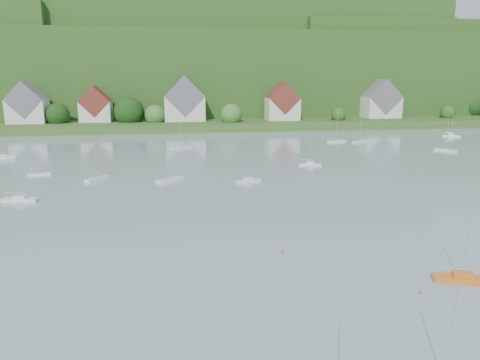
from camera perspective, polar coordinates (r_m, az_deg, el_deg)
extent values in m
cube|color=#2C4D1C|center=(195.63, -8.60, 7.43)|extent=(600.00, 60.00, 3.00)
cube|color=#1B3C13|center=(269.71, -8.65, 12.89)|extent=(620.00, 160.00, 40.00)
cube|color=#1B3C13|center=(264.94, -6.48, 14.69)|extent=(240.00, 130.00, 60.00)
cube|color=#1B3C13|center=(295.62, 24.92, 12.25)|extent=(200.00, 110.00, 48.00)
sphere|color=black|center=(237.14, 27.74, 8.25)|extent=(10.46, 10.46, 10.46)
sphere|color=#1E4615|center=(214.71, 25.13, 7.81)|extent=(6.45, 6.45, 6.45)
sphere|color=#346625|center=(179.40, -10.87, 8.18)|extent=(8.19, 8.19, 8.19)
sphere|color=#346625|center=(189.22, -24.73, 7.30)|extent=(6.49, 6.49, 6.49)
sphere|color=#346625|center=(192.62, 5.57, 9.06)|extent=(12.16, 12.16, 12.16)
sphere|color=#346625|center=(176.53, -1.13, 8.39)|extent=(8.73, 8.73, 8.73)
sphere|color=black|center=(186.80, -22.38, 7.73)|extent=(9.32, 9.32, 9.32)
sphere|color=#1E4615|center=(188.99, 12.57, 8.15)|extent=(6.24, 6.24, 6.24)
sphere|color=black|center=(209.08, 16.95, 8.52)|extent=(8.16, 8.16, 8.16)
sphere|color=black|center=(182.54, -14.09, 8.48)|extent=(11.92, 11.92, 11.92)
sphere|color=#1E4615|center=(273.63, -27.83, 18.28)|extent=(10.29, 10.29, 10.29)
sphere|color=black|center=(257.69, -25.16, 18.82)|extent=(7.18, 7.18, 7.18)
sphere|color=#1E4615|center=(255.69, 0.58, 22.09)|extent=(12.83, 12.83, 12.83)
sphere|color=#1E4615|center=(277.23, -8.70, 21.24)|extent=(12.73, 12.73, 12.73)
sphere|color=#1E4615|center=(255.86, 11.49, 21.78)|extent=(11.50, 11.50, 11.50)
sphere|color=#1E4615|center=(278.86, 4.55, 21.37)|extent=(14.65, 14.65, 14.65)
sphere|color=#1E4615|center=(264.22, 19.86, 20.95)|extent=(9.76, 9.76, 9.76)
sphere|color=#346625|center=(276.16, -19.44, 20.51)|extent=(7.07, 7.07, 7.07)
sphere|color=#346625|center=(265.94, -14.26, 21.34)|extent=(12.24, 12.24, 12.24)
sphere|color=#346625|center=(265.96, 18.39, 20.97)|extent=(9.00, 9.00, 9.00)
sphere|color=#1E4615|center=(274.26, 14.21, 20.92)|extent=(8.03, 8.03, 8.03)
sphere|color=#346625|center=(308.76, 27.76, 16.75)|extent=(9.52, 9.52, 9.52)
sphere|color=#346625|center=(273.09, 13.93, 18.69)|extent=(14.97, 14.97, 14.97)
sphere|color=#1E4615|center=(263.48, 9.48, 18.90)|extent=(9.78, 9.78, 9.78)
sphere|color=#1E4615|center=(277.27, 18.10, 18.24)|extent=(12.02, 12.02, 12.02)
sphere|color=black|center=(269.30, 23.58, 17.97)|extent=(11.57, 11.57, 11.57)
sphere|color=#1E4615|center=(250.22, 22.05, 18.60)|extent=(12.65, 12.65, 12.65)
sphere|color=#346625|center=(265.21, 25.38, 17.78)|extent=(8.28, 8.28, 8.28)
sphere|color=black|center=(308.88, 25.71, 16.89)|extent=(7.47, 7.47, 7.47)
sphere|color=#346625|center=(262.20, 14.58, 18.69)|extent=(9.48, 9.48, 9.48)
sphere|color=black|center=(326.15, 28.19, 15.34)|extent=(8.43, 8.43, 8.43)
sphere|color=#1E4615|center=(261.12, -18.06, 17.28)|extent=(12.01, 12.01, 12.01)
sphere|color=black|center=(274.22, 18.04, 17.16)|extent=(15.08, 15.08, 15.08)
sphere|color=#346625|center=(284.42, 14.67, 17.23)|extent=(15.99, 15.99, 15.99)
sphere|color=black|center=(267.90, -9.66, 17.73)|extent=(15.72, 15.72, 15.72)
sphere|color=#1E4615|center=(263.66, -6.34, 17.71)|extent=(10.54, 10.54, 10.54)
cube|color=beige|center=(190.81, -25.60, 7.98)|extent=(14.00, 10.00, 9.00)
cube|color=#5C5C64|center=(190.56, -25.74, 9.32)|extent=(14.00, 10.40, 14.00)
cube|color=beige|center=(186.92, -18.01, 8.38)|extent=(12.00, 9.00, 8.00)
cube|color=maroon|center=(186.67, -18.10, 9.60)|extent=(12.00, 9.36, 12.00)
cube|color=beige|center=(183.16, -7.11, 9.14)|extent=(16.00, 11.00, 10.00)
cube|color=#5C5C64|center=(182.89, -7.16, 10.70)|extent=(16.00, 11.44, 16.00)
cube|color=beige|center=(186.25, 5.46, 9.09)|extent=(13.00, 10.00, 9.00)
cube|color=maroon|center=(185.99, 5.49, 10.47)|extent=(13.00, 10.40, 13.00)
cube|color=beige|center=(205.10, 17.67, 8.91)|extent=(15.00, 10.00, 9.00)
cube|color=#5C5C64|center=(204.87, 17.75, 10.16)|extent=(15.00, 10.40, 15.00)
cylinder|color=silver|center=(27.74, 12.78, -21.65)|extent=(0.10, 0.10, 8.17)
cylinder|color=silver|center=(33.32, 25.57, -17.56)|extent=(0.10, 0.10, 7.10)
cube|color=#C7661C|center=(51.52, 26.67, -11.36)|extent=(5.92, 3.21, 0.57)
cube|color=#C7661C|center=(51.32, 26.74, -10.81)|extent=(2.24, 1.66, 0.50)
cylinder|color=silver|center=(50.14, 27.13, -7.33)|extent=(0.10, 0.10, 7.13)
cylinder|color=silver|center=(50.81, 25.88, -10.16)|extent=(3.02, 1.00, 0.08)
sphere|color=red|center=(47.55, 22.16, -13.35)|extent=(0.38, 0.38, 0.38)
sphere|color=red|center=(53.63, 5.46, -9.31)|extent=(0.39, 0.39, 0.39)
cube|color=silver|center=(172.00, 25.53, 5.13)|extent=(5.80, 4.08, 0.57)
cube|color=silver|center=(171.94, 25.55, 5.31)|extent=(2.29, 1.92, 0.50)
cylinder|color=silver|center=(171.59, 25.66, 6.40)|extent=(0.10, 0.10, 7.14)
cylinder|color=silver|center=(171.78, 25.29, 5.54)|extent=(2.82, 1.54, 0.08)
cube|color=silver|center=(89.99, -8.98, 0.04)|extent=(5.66, 5.03, 0.59)
cylinder|color=silver|center=(89.18, -9.08, 2.55)|extent=(0.10, 0.10, 7.42)
cylinder|color=silver|center=(89.20, -9.46, 0.70)|extent=(2.59, 2.12, 0.08)
cube|color=silver|center=(128.75, -28.21, 2.58)|extent=(6.70, 3.32, 0.65)
cube|color=silver|center=(128.66, -28.23, 2.83)|extent=(2.50, 1.77, 0.50)
cylinder|color=silver|center=(128.14, -28.42, 4.49)|extent=(0.10, 0.10, 8.06)
cube|color=silver|center=(145.90, 12.29, 4.90)|extent=(6.37, 3.42, 0.61)
cylinder|color=silver|center=(145.39, 12.37, 6.52)|extent=(0.10, 0.10, 7.67)
cylinder|color=silver|center=(145.19, 12.02, 5.36)|extent=(3.25, 1.06, 0.08)
cube|color=silver|center=(103.47, -24.38, 0.69)|extent=(4.81, 2.12, 0.46)
cylinder|color=silver|center=(102.90, -24.54, 2.40)|extent=(0.10, 0.10, 5.81)
cylinder|color=silver|center=(103.33, -24.82, 1.28)|extent=(2.53, 0.54, 0.08)
cube|color=silver|center=(94.13, -17.90, 0.13)|extent=(4.53, 5.44, 0.56)
cylinder|color=silver|center=(93.39, -18.06, 2.38)|extent=(0.10, 0.10, 6.98)
cylinder|color=silver|center=(93.31, -18.31, 0.73)|extent=(1.86, 2.54, 0.08)
cube|color=silver|center=(87.79, 1.06, -0.15)|extent=(5.32, 2.81, 0.51)
cube|color=silver|center=(87.68, 1.07, 0.17)|extent=(2.00, 1.46, 0.50)
cylinder|color=silver|center=(87.06, 1.07, 2.06)|extent=(0.10, 0.10, 6.41)
cylinder|color=silver|center=(87.22, 0.61, 0.54)|extent=(2.73, 0.86, 0.08)
cube|color=silver|center=(83.02, -26.42, -2.31)|extent=(6.04, 2.52, 0.59)
cube|color=silver|center=(82.89, -26.46, -1.94)|extent=(2.20, 1.45, 0.50)
cylinder|color=silver|center=(82.15, -26.70, 0.35)|extent=(0.10, 0.10, 7.32)
cylinder|color=silver|center=(83.15, -27.04, -1.50)|extent=(3.19, 0.57, 0.08)
cube|color=silver|center=(146.85, 15.17, 4.79)|extent=(5.78, 4.09, 0.57)
cylinder|color=silver|center=(146.37, 15.26, 6.28)|extent=(0.10, 0.10, 7.12)
cylinder|color=silver|center=(146.03, 14.99, 5.23)|extent=(2.80, 1.55, 0.08)
cube|color=silver|center=(137.84, 24.93, 3.51)|extent=(4.85, 5.89, 0.60)
cylinder|color=silver|center=(137.31, 25.09, 5.18)|extent=(0.10, 0.10, 7.52)
cylinder|color=silver|center=(138.00, 24.63, 4.06)|extent=(1.98, 2.75, 0.08)
cube|color=silver|center=(105.64, 9.00, 1.96)|extent=(5.36, 2.34, 0.52)
cube|color=silver|center=(105.54, 9.01, 2.23)|extent=(1.96, 1.32, 0.50)
cylinder|color=silver|center=(105.02, 9.06, 3.84)|extent=(0.10, 0.10, 6.48)
cylinder|color=silver|center=(105.33, 8.60, 2.59)|extent=(2.82, 0.58, 0.08)
cube|color=silver|center=(130.18, -7.62, 4.13)|extent=(6.21, 4.90, 0.63)
cylinder|color=silver|center=(129.59, -7.67, 5.98)|extent=(0.10, 0.10, 7.84)
cylinder|color=silver|center=(129.49, -7.98, 4.61)|extent=(2.93, 1.95, 0.08)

